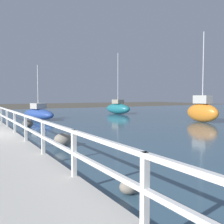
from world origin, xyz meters
name	(u,v)px	position (x,y,z in m)	size (l,w,h in m)	color
railing	(15,118)	(1.67, 0.00, 1.07)	(0.10, 32.50, 1.08)	white
boulder_water_edge	(28,124)	(3.26, 4.69, 0.27)	(0.73, 0.65, 0.55)	#666056
boulder_upstream	(129,187)	(2.66, -8.89, 0.17)	(0.44, 0.40, 0.33)	gray
boulder_near_dock	(63,140)	(3.17, -2.92, 0.29)	(0.78, 0.70, 0.58)	gray
sailboat_blue	(38,113)	(5.39, 10.44, 0.58)	(2.54, 5.09, 4.97)	#2D4C9E
sailboat_orange	(202,111)	(16.77, 1.56, 0.94)	(1.12, 3.17, 7.41)	orange
sailboat_teal	(118,108)	(15.58, 13.32, 0.71)	(2.07, 4.14, 7.25)	#1E707A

